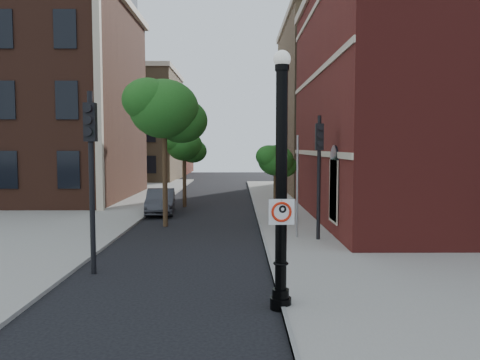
{
  "coord_description": "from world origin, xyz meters",
  "views": [
    {
      "loc": [
        0.99,
        -10.12,
        3.84
      ],
      "look_at": [
        1.06,
        2.0,
        2.97
      ],
      "focal_mm": 35.0,
      "sensor_mm": 36.0,
      "label": 1
    }
  ],
  "objects_px": {
    "traffic_signal_left": "(91,152)",
    "traffic_signal_right": "(319,157)",
    "lamppost": "(281,192)",
    "no_parking_sign": "(282,212)",
    "parked_car": "(161,201)"
  },
  "relations": [
    {
      "from": "traffic_signal_right",
      "to": "traffic_signal_left",
      "type": "bearing_deg",
      "value": -147.45
    },
    {
      "from": "no_parking_sign",
      "to": "traffic_signal_right",
      "type": "bearing_deg",
      "value": 71.82
    },
    {
      "from": "lamppost",
      "to": "no_parking_sign",
      "type": "distance_m",
      "value": 0.47
    },
    {
      "from": "traffic_signal_right",
      "to": "no_parking_sign",
      "type": "bearing_deg",
      "value": -104.56
    },
    {
      "from": "lamppost",
      "to": "traffic_signal_left",
      "type": "relative_size",
      "value": 1.1
    },
    {
      "from": "traffic_signal_left",
      "to": "traffic_signal_right",
      "type": "xyz_separation_m",
      "value": [
        7.6,
        4.63,
        -0.27
      ]
    },
    {
      "from": "traffic_signal_right",
      "to": "parked_car",
      "type": "bearing_deg",
      "value": 134.78
    },
    {
      "from": "parked_car",
      "to": "traffic_signal_left",
      "type": "bearing_deg",
      "value": -95.79
    },
    {
      "from": "no_parking_sign",
      "to": "parked_car",
      "type": "xyz_separation_m",
      "value": [
        -5.42,
        15.92,
        -1.63
      ]
    },
    {
      "from": "no_parking_sign",
      "to": "traffic_signal_left",
      "type": "distance_m",
      "value": 6.42
    },
    {
      "from": "traffic_signal_left",
      "to": "traffic_signal_right",
      "type": "bearing_deg",
      "value": 29.01
    },
    {
      "from": "parked_car",
      "to": "traffic_signal_left",
      "type": "height_order",
      "value": "traffic_signal_left"
    },
    {
      "from": "lamppost",
      "to": "no_parking_sign",
      "type": "height_order",
      "value": "lamppost"
    },
    {
      "from": "traffic_signal_right",
      "to": "lamppost",
      "type": "bearing_deg",
      "value": -104.83
    },
    {
      "from": "lamppost",
      "to": "traffic_signal_right",
      "type": "xyz_separation_m",
      "value": [
        2.22,
        7.72,
        0.63
      ]
    }
  ]
}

